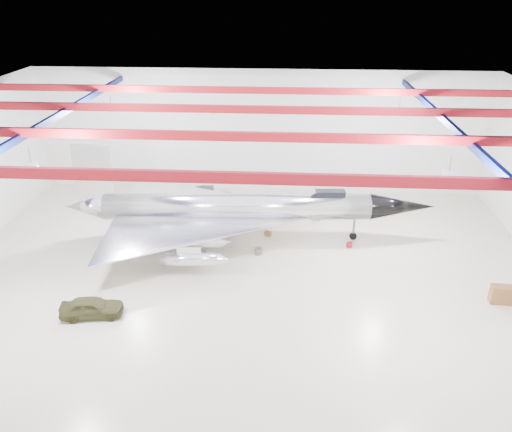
{
  "coord_description": "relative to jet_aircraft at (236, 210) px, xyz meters",
  "views": [
    {
      "loc": [
        2.47,
        -28.3,
        17.88
      ],
      "look_at": [
        0.49,
        2.0,
        3.4
      ],
      "focal_mm": 35.0,
      "sensor_mm": 36.0,
      "label": 1
    }
  ],
  "objects": [
    {
      "name": "crate_ply",
      "position": [
        -4.15,
        0.65,
        -2.24
      ],
      "size": [
        0.59,
        0.47,
        0.41
      ],
      "primitive_type": "cube",
      "rotation": [
        0.0,
        0.0,
        -0.0
      ],
      "color": "olive",
      "rests_on": "floor"
    },
    {
      "name": "toolbox_red",
      "position": [
        0.48,
        2.7,
        -2.3
      ],
      "size": [
        0.46,
        0.39,
        0.29
      ],
      "primitive_type": "cube",
      "rotation": [
        0.0,
        0.0,
        0.17
      ],
      "color": "maroon",
      "rests_on": "floor"
    },
    {
      "name": "jet_aircraft",
      "position": [
        0.0,
        0.0,
        0.0
      ],
      "size": [
        27.33,
        16.54,
        7.45
      ],
      "rotation": [
        0.0,
        0.0,
        0.06
      ],
      "color": "silver",
      "rests_on": "floor"
    },
    {
      "name": "engine_drum",
      "position": [
        1.78,
        -2.17,
        -2.21
      ],
      "size": [
        0.57,
        0.57,
        0.47
      ],
      "primitive_type": "cylinder",
      "rotation": [
        0.0,
        0.0,
        0.08
      ],
      "color": "#59595B",
      "rests_on": "floor"
    },
    {
      "name": "ceiling_structure",
      "position": [
        1.17,
        -4.95,
        7.88
      ],
      "size": [
        39.5,
        29.5,
        1.08
      ],
      "color": "maroon",
      "rests_on": "ceiling"
    },
    {
      "name": "spares_box",
      "position": [
        1.23,
        3.55,
        -2.26
      ],
      "size": [
        0.45,
        0.45,
        0.36
      ],
      "primitive_type": "cylinder",
      "rotation": [
        0.0,
        0.0,
        0.12
      ],
      "color": "#59595B",
      "rests_on": "floor"
    },
    {
      "name": "tool_chest",
      "position": [
        8.39,
        -0.68,
        -2.26
      ],
      "size": [
        0.52,
        0.52,
        0.37
      ],
      "primitive_type": "cylinder",
      "rotation": [
        0.0,
        0.0,
        -0.32
      ],
      "color": "maroon",
      "rests_on": "floor"
    },
    {
      "name": "jeep",
      "position": [
        -7.46,
        -10.05,
        -1.83
      ],
      "size": [
        3.78,
        2.01,
        1.22
      ],
      "primitive_type": "imported",
      "rotation": [
        0.0,
        0.0,
        1.74
      ],
      "color": "#393A1D",
      "rests_on": "floor"
    },
    {
      "name": "wall_back",
      "position": [
        1.17,
        10.05,
        3.06
      ],
      "size": [
        40.0,
        0.0,
        40.0
      ],
      "primitive_type": "plane",
      "rotation": [
        1.57,
        0.0,
        0.0
      ],
      "color": "silver",
      "rests_on": "floor"
    },
    {
      "name": "floor",
      "position": [
        1.17,
        -4.95,
        -2.44
      ],
      "size": [
        40.0,
        40.0,
        0.0
      ],
      "primitive_type": "plane",
      "color": "beige",
      "rests_on": "ground"
    },
    {
      "name": "oil_barrel",
      "position": [
        2.32,
        0.78,
        -2.28
      ],
      "size": [
        0.59,
        0.54,
        0.34
      ],
      "primitive_type": "cube",
      "rotation": [
        0.0,
        0.0,
        -0.39
      ],
      "color": "olive",
      "rests_on": "floor"
    },
    {
      "name": "crate_small",
      "position": [
        -6.4,
        2.08,
        -2.3
      ],
      "size": [
        0.48,
        0.42,
        0.29
      ],
      "primitive_type": "cube",
      "rotation": [
        0.0,
        0.0,
        0.24
      ],
      "color": "#59595B",
      "rests_on": "floor"
    },
    {
      "name": "parts_bin",
      "position": [
        6.14,
        3.86,
        -2.21
      ],
      "size": [
        0.69,
        0.57,
        0.47
      ],
      "primitive_type": "cube",
      "rotation": [
        0.0,
        0.0,
        0.04
      ],
      "color": "olive",
      "rests_on": "floor"
    },
    {
      "name": "desk",
      "position": [
        16.84,
        -7.13,
        -1.86
      ],
      "size": [
        1.33,
        0.74,
        1.17
      ],
      "primitive_type": "cube",
      "rotation": [
        0.0,
        0.0,
        -0.08
      ],
      "color": "brown",
      "rests_on": "floor"
    },
    {
      "name": "ceiling",
      "position": [
        1.17,
        -4.95,
        8.56
      ],
      "size": [
        40.0,
        40.0,
        0.0
      ],
      "primitive_type": "plane",
      "rotation": [
        3.14,
        0.0,
        0.0
      ],
      "color": "#0A0F38",
      "rests_on": "wall_back"
    }
  ]
}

